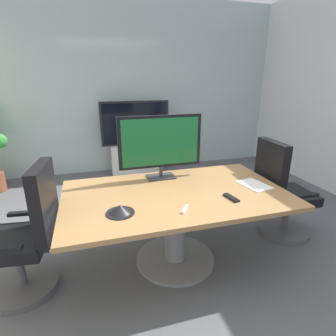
% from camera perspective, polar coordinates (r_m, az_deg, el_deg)
% --- Properties ---
extents(ground_plane, '(6.88, 6.88, 0.00)m').
position_cam_1_polar(ground_plane, '(2.81, 0.80, -18.66)').
color(ground_plane, '#515459').
extents(wall_back_glass_partition, '(5.76, 0.10, 2.99)m').
position_cam_1_polar(wall_back_glass_partition, '(5.12, -9.30, 16.22)').
color(wall_back_glass_partition, '#9EB2B7').
rests_on(wall_back_glass_partition, ground).
extents(conference_table, '(1.98, 1.16, 0.72)m').
position_cam_1_polar(conference_table, '(2.52, 1.63, -8.88)').
color(conference_table, olive).
rests_on(conference_table, ground).
extents(office_chair_left, '(0.62, 0.60, 1.09)m').
position_cam_1_polar(office_chair_left, '(2.51, -27.51, -13.62)').
color(office_chair_left, '#4C4C51').
rests_on(office_chair_left, ground).
extents(office_chair_right, '(0.60, 0.58, 1.09)m').
position_cam_1_polar(office_chair_right, '(3.22, 22.73, -5.68)').
color(office_chair_right, '#4C4C51').
rests_on(office_chair_right, ground).
extents(tv_monitor, '(0.84, 0.18, 0.64)m').
position_cam_1_polar(tv_monitor, '(2.69, -1.56, 5.22)').
color(tv_monitor, '#333338').
rests_on(tv_monitor, conference_table).
extents(wall_display_unit, '(1.20, 0.36, 1.31)m').
position_cam_1_polar(wall_display_unit, '(4.95, -6.75, 3.84)').
color(wall_display_unit, '#B7BABC').
rests_on(wall_display_unit, ground).
extents(conference_phone, '(0.22, 0.22, 0.07)m').
position_cam_1_polar(conference_phone, '(2.11, -10.07, -8.65)').
color(conference_phone, black).
rests_on(conference_phone, conference_table).
extents(remote_control, '(0.08, 0.18, 0.02)m').
position_cam_1_polar(remote_control, '(2.38, 13.17, -6.11)').
color(remote_control, black).
rests_on(remote_control, conference_table).
extents(whiteboard_marker, '(0.09, 0.12, 0.02)m').
position_cam_1_polar(whiteboard_marker, '(2.13, 3.56, -8.68)').
color(whiteboard_marker, silver).
rests_on(whiteboard_marker, conference_table).
extents(paper_notepad, '(0.26, 0.33, 0.01)m').
position_cam_1_polar(paper_notepad, '(2.72, 17.72, -3.40)').
color(paper_notepad, white).
rests_on(paper_notepad, conference_table).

